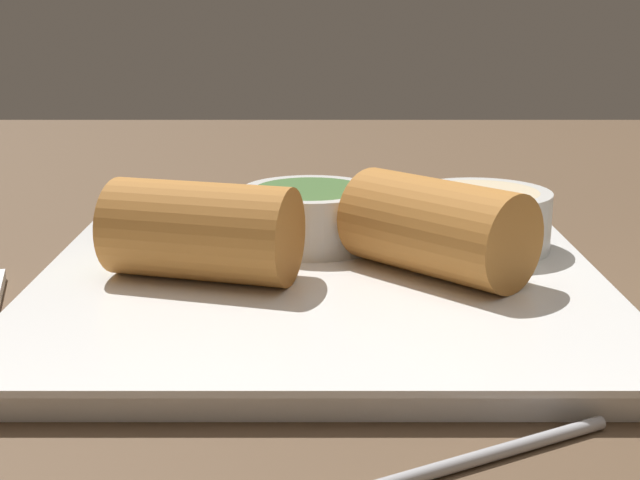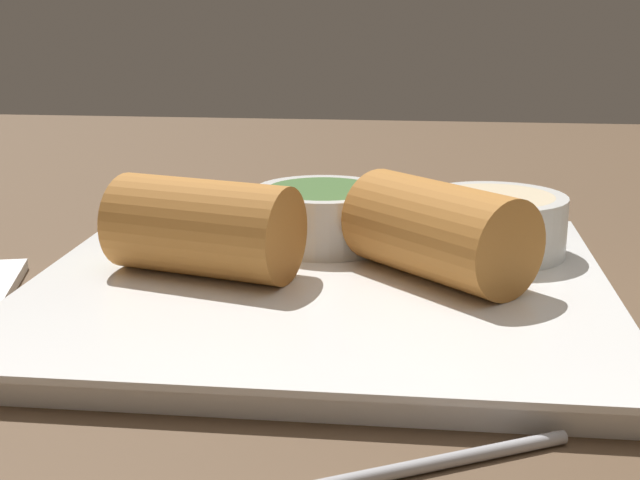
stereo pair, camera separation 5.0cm
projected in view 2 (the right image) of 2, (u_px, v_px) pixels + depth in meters
The scene contains 6 objects.
table_surface at pixel (255, 317), 46.49cm from camera, with size 180.00×140.00×2.00cm.
serving_plate at pixel (320, 291), 45.11cm from camera, with size 28.75×26.77×1.50cm.
roll_front_left at pixel (432, 231), 44.27cm from camera, with size 10.02×10.04×4.90cm.
roll_front_right at pixel (195, 227), 44.99cm from camera, with size 10.49×7.25×4.90cm.
dipping_bowl_near at pixel (323, 214), 50.60cm from camera, with size 7.80×7.80×3.24cm.
dipping_bowl_far at pixel (494, 222), 48.83cm from camera, with size 7.80×7.80×3.24cm.
Camera 2 is at (8.46, -43.07, 17.20)cm, focal length 50.00 mm.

